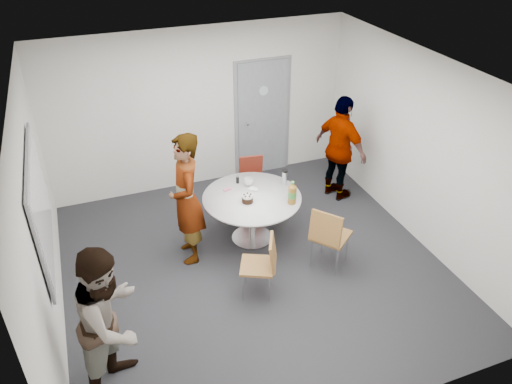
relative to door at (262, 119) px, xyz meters
name	(u,v)px	position (x,y,z in m)	size (l,w,h in m)	color
floor	(253,266)	(-1.10, -2.48, -1.03)	(5.00, 5.00, 0.00)	black
ceiling	(253,78)	(-1.10, -2.48, 1.67)	(5.00, 5.00, 0.00)	silver
wall_back	(200,110)	(-1.10, 0.02, 0.32)	(5.00, 5.00, 0.00)	silver
wall_left	(39,224)	(-3.60, -2.48, 0.32)	(5.00, 5.00, 0.00)	silver
wall_right	(421,150)	(1.40, -2.48, 0.32)	(5.00, 5.00, 0.00)	silver
wall_front	(357,325)	(-1.10, -4.98, 0.32)	(5.00, 5.00, 0.00)	silver
door	(262,119)	(0.00, 0.00, 0.00)	(1.02, 0.17, 2.12)	slate
whiteboard	(41,207)	(-3.56, -2.28, 0.42)	(0.04, 1.90, 1.25)	gray
table	(255,202)	(-0.85, -1.88, -0.38)	(1.41, 1.41, 1.08)	silver
chair_near_left	(264,261)	(-1.16, -3.01, -0.50)	(0.57, 0.55, 0.86)	brown
chair_near_right	(328,233)	(-0.18, -2.86, -0.44)	(0.66, 0.66, 0.96)	brown
chair_far	(252,177)	(-0.56, -0.98, -0.52)	(0.46, 0.49, 0.84)	maroon
person_main	(187,200)	(-1.84, -1.94, -0.09)	(0.69, 0.45, 1.88)	#A5C6EA
person_left	(111,321)	(-3.05, -3.71, -0.15)	(0.85, 0.66, 1.75)	white
person_right	(340,149)	(0.85, -1.27, -0.14)	(1.04, 0.43, 1.77)	black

